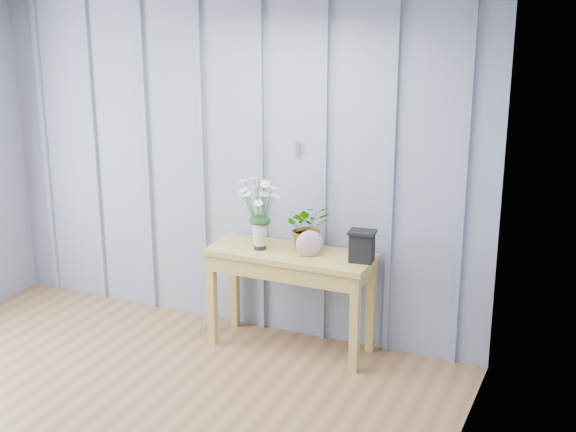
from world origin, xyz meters
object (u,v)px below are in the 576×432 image
at_px(sideboard, 291,267).
at_px(carved_box, 362,246).
at_px(felt_disc_vessel, 309,244).
at_px(daisy_vase, 259,203).

relative_size(sideboard, carved_box, 5.40).
xyz_separation_m(sideboard, felt_disc_vessel, (0.16, -0.05, 0.21)).
xyz_separation_m(daisy_vase, felt_disc_vessel, (0.39, -0.01, -0.25)).
relative_size(felt_disc_vessel, carved_box, 0.87).
relative_size(sideboard, felt_disc_vessel, 6.20).
bearing_deg(felt_disc_vessel, daisy_vase, 142.88).
height_order(sideboard, carved_box, carved_box).
bearing_deg(sideboard, felt_disc_vessel, -16.16).
relative_size(sideboard, daisy_vase, 2.17).
height_order(sideboard, daisy_vase, daisy_vase).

